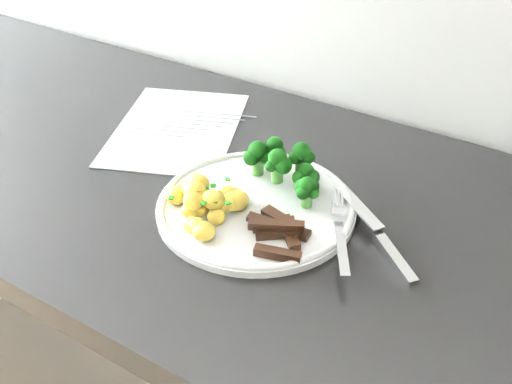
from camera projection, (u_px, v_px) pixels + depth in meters
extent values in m
cube|color=white|center=(177.00, 128.00, 1.00)|extent=(0.28, 0.32, 0.00)
cube|color=slate|center=(219.00, 114.00, 1.04)|extent=(0.12, 0.05, 0.00)
cube|color=slate|center=(209.00, 117.00, 1.03)|extent=(0.11, 0.05, 0.00)
cube|color=slate|center=(199.00, 121.00, 1.02)|extent=(0.11, 0.05, 0.00)
cube|color=slate|center=(188.00, 124.00, 1.01)|extent=(0.11, 0.05, 0.00)
cube|color=slate|center=(178.00, 127.00, 1.01)|extent=(0.10, 0.04, 0.00)
cube|color=slate|center=(167.00, 131.00, 1.00)|extent=(0.10, 0.04, 0.00)
cube|color=slate|center=(156.00, 134.00, 0.99)|extent=(0.09, 0.04, 0.00)
cylinder|color=white|center=(256.00, 208.00, 0.82)|extent=(0.26, 0.26, 0.01)
torus|color=white|center=(256.00, 204.00, 0.82)|extent=(0.26, 0.26, 0.01)
cylinder|color=#396F28|center=(277.00, 174.00, 0.84)|extent=(0.02, 0.02, 0.02)
sphere|color=black|center=(283.00, 166.00, 0.82)|extent=(0.02, 0.02, 0.02)
sphere|color=black|center=(279.00, 159.00, 0.84)|extent=(0.02, 0.02, 0.02)
sphere|color=black|center=(271.00, 166.00, 0.83)|extent=(0.02, 0.02, 0.02)
sphere|color=black|center=(278.00, 158.00, 0.83)|extent=(0.03, 0.03, 0.03)
cylinder|color=#396F28|center=(305.00, 186.00, 0.84)|extent=(0.01, 0.01, 0.02)
sphere|color=black|center=(312.00, 177.00, 0.82)|extent=(0.02, 0.02, 0.02)
sphere|color=black|center=(304.00, 172.00, 0.83)|extent=(0.02, 0.02, 0.02)
sphere|color=black|center=(300.00, 178.00, 0.82)|extent=(0.02, 0.02, 0.02)
sphere|color=black|center=(306.00, 171.00, 0.82)|extent=(0.02, 0.02, 0.02)
cylinder|color=#396F28|center=(258.00, 166.00, 0.87)|extent=(0.02, 0.02, 0.02)
sphere|color=black|center=(265.00, 158.00, 0.86)|extent=(0.02, 0.02, 0.02)
sphere|color=black|center=(258.00, 151.00, 0.87)|extent=(0.02, 0.02, 0.02)
sphere|color=black|center=(251.00, 158.00, 0.86)|extent=(0.02, 0.02, 0.02)
sphere|color=black|center=(258.00, 150.00, 0.86)|extent=(0.03, 0.03, 0.03)
cylinder|color=#396F28|center=(301.00, 166.00, 0.86)|extent=(0.02, 0.02, 0.02)
sphere|color=black|center=(308.00, 157.00, 0.84)|extent=(0.02, 0.02, 0.02)
sphere|color=black|center=(303.00, 152.00, 0.85)|extent=(0.02, 0.02, 0.02)
sphere|color=black|center=(295.00, 158.00, 0.84)|extent=(0.02, 0.02, 0.02)
sphere|color=black|center=(301.00, 151.00, 0.84)|extent=(0.03, 0.03, 0.03)
cylinder|color=#396F28|center=(275.00, 159.00, 0.87)|extent=(0.01, 0.01, 0.02)
sphere|color=black|center=(280.00, 152.00, 0.86)|extent=(0.02, 0.02, 0.02)
sphere|color=black|center=(274.00, 146.00, 0.87)|extent=(0.02, 0.02, 0.02)
sphere|color=black|center=(268.00, 151.00, 0.86)|extent=(0.01, 0.01, 0.01)
sphere|color=black|center=(275.00, 145.00, 0.86)|extent=(0.02, 0.02, 0.02)
cylinder|color=#396F28|center=(307.00, 200.00, 0.81)|extent=(0.01, 0.01, 0.02)
sphere|color=black|center=(313.00, 193.00, 0.80)|extent=(0.02, 0.02, 0.02)
sphere|color=black|center=(311.00, 186.00, 0.81)|extent=(0.02, 0.02, 0.02)
sphere|color=black|center=(302.00, 187.00, 0.81)|extent=(0.02, 0.02, 0.02)
sphere|color=black|center=(303.00, 193.00, 0.80)|extent=(0.02, 0.02, 0.02)
sphere|color=black|center=(308.00, 185.00, 0.80)|extent=(0.02, 0.02, 0.02)
ellipsoid|color=yellow|center=(216.00, 217.00, 0.78)|extent=(0.02, 0.02, 0.02)
ellipsoid|color=yellow|center=(204.00, 231.00, 0.76)|extent=(0.03, 0.03, 0.02)
ellipsoid|color=yellow|center=(196.00, 188.00, 0.83)|extent=(0.03, 0.03, 0.03)
ellipsoid|color=yellow|center=(238.00, 200.00, 0.81)|extent=(0.03, 0.03, 0.03)
ellipsoid|color=yellow|center=(192.00, 209.00, 0.79)|extent=(0.02, 0.02, 0.02)
ellipsoid|color=yellow|center=(228.00, 195.00, 0.82)|extent=(0.03, 0.03, 0.03)
ellipsoid|color=yellow|center=(221.00, 206.00, 0.80)|extent=(0.02, 0.02, 0.02)
ellipsoid|color=yellow|center=(190.00, 211.00, 0.79)|extent=(0.02, 0.02, 0.02)
ellipsoid|color=yellow|center=(200.00, 209.00, 0.80)|extent=(0.02, 0.02, 0.02)
ellipsoid|color=yellow|center=(234.00, 196.00, 0.82)|extent=(0.02, 0.02, 0.02)
ellipsoid|color=yellow|center=(196.00, 191.00, 0.80)|extent=(0.03, 0.03, 0.02)
ellipsoid|color=yellow|center=(235.00, 200.00, 0.81)|extent=(0.03, 0.03, 0.03)
ellipsoid|color=yellow|center=(193.00, 201.00, 0.78)|extent=(0.03, 0.03, 0.02)
ellipsoid|color=yellow|center=(213.00, 199.00, 0.78)|extent=(0.03, 0.03, 0.02)
ellipsoid|color=yellow|center=(197.00, 227.00, 0.76)|extent=(0.03, 0.02, 0.02)
ellipsoid|color=yellow|center=(230.00, 202.00, 0.81)|extent=(0.03, 0.03, 0.02)
ellipsoid|color=yellow|center=(176.00, 196.00, 0.82)|extent=(0.03, 0.02, 0.02)
ellipsoid|color=yellow|center=(198.00, 184.00, 0.81)|extent=(0.03, 0.03, 0.03)
ellipsoid|color=yellow|center=(222.00, 200.00, 0.81)|extent=(0.02, 0.02, 0.02)
ellipsoid|color=yellow|center=(191.00, 189.00, 0.80)|extent=(0.03, 0.02, 0.02)
ellipsoid|color=yellow|center=(180.00, 193.00, 0.83)|extent=(0.02, 0.02, 0.02)
ellipsoid|color=yellow|center=(227.00, 196.00, 0.82)|extent=(0.03, 0.03, 0.02)
ellipsoid|color=yellow|center=(193.00, 225.00, 0.77)|extent=(0.03, 0.02, 0.02)
cube|color=#146C13|center=(212.00, 197.00, 0.79)|extent=(0.01, 0.01, 0.00)
cube|color=#146C13|center=(190.00, 193.00, 0.79)|extent=(0.01, 0.01, 0.00)
cube|color=#146C13|center=(228.00, 179.00, 0.80)|extent=(0.01, 0.01, 0.00)
cube|color=#146C13|center=(228.00, 203.00, 0.76)|extent=(0.01, 0.01, 0.00)
cube|color=#146C13|center=(171.00, 198.00, 0.77)|extent=(0.01, 0.01, 0.00)
cube|color=#146C13|center=(199.00, 191.00, 0.79)|extent=(0.01, 0.01, 0.00)
cube|color=#146C13|center=(203.00, 203.00, 0.77)|extent=(0.01, 0.01, 0.00)
cube|color=#146C13|center=(191.00, 184.00, 0.80)|extent=(0.01, 0.01, 0.00)
cube|color=#146C13|center=(215.00, 202.00, 0.77)|extent=(0.01, 0.01, 0.00)
cube|color=#146C13|center=(201.00, 190.00, 0.79)|extent=(0.01, 0.01, 0.00)
cube|color=#146C13|center=(207.00, 190.00, 0.80)|extent=(0.01, 0.01, 0.00)
cube|color=#146C13|center=(196.00, 185.00, 0.79)|extent=(0.01, 0.01, 0.00)
cube|color=#146C13|center=(213.00, 186.00, 0.80)|extent=(0.01, 0.01, 0.00)
cube|color=#146C13|center=(206.00, 189.00, 0.80)|extent=(0.01, 0.01, 0.00)
cube|color=black|center=(277.00, 233.00, 0.76)|extent=(0.05, 0.04, 0.01)
cube|color=black|center=(278.00, 254.00, 0.73)|extent=(0.06, 0.03, 0.01)
cube|color=black|center=(290.00, 231.00, 0.77)|extent=(0.05, 0.02, 0.01)
cube|color=black|center=(273.00, 223.00, 0.78)|extent=(0.05, 0.04, 0.02)
cube|color=black|center=(289.00, 233.00, 0.76)|extent=(0.05, 0.05, 0.02)
cube|color=black|center=(279.00, 231.00, 0.77)|extent=(0.06, 0.02, 0.02)
cube|color=black|center=(270.00, 223.00, 0.77)|extent=(0.06, 0.02, 0.01)
cube|color=black|center=(276.00, 227.00, 0.76)|extent=(0.06, 0.04, 0.01)
cube|color=black|center=(279.00, 218.00, 0.78)|extent=(0.06, 0.03, 0.01)
cube|color=black|center=(276.00, 225.00, 0.76)|extent=(0.07, 0.04, 0.01)
cube|color=black|center=(277.00, 226.00, 0.76)|extent=(0.06, 0.04, 0.01)
cube|color=silver|center=(342.00, 248.00, 0.74)|extent=(0.07, 0.10, 0.02)
cube|color=silver|center=(338.00, 210.00, 0.79)|extent=(0.03, 0.03, 0.01)
cylinder|color=silver|center=(342.00, 198.00, 0.81)|extent=(0.02, 0.03, 0.00)
cylinder|color=silver|center=(339.00, 198.00, 0.81)|extent=(0.02, 0.03, 0.00)
cylinder|color=silver|center=(336.00, 198.00, 0.81)|extent=(0.02, 0.03, 0.00)
cylinder|color=silver|center=(332.00, 198.00, 0.81)|extent=(0.02, 0.03, 0.00)
cube|color=silver|center=(358.00, 206.00, 0.81)|extent=(0.10, 0.08, 0.01)
cube|color=silver|center=(393.00, 256.00, 0.74)|extent=(0.08, 0.07, 0.02)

